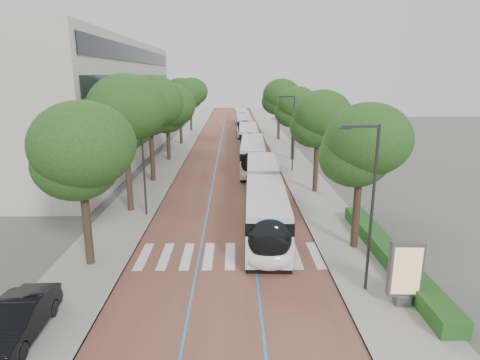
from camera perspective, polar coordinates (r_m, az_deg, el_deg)
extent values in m
plane|color=#51544C|center=(22.81, -1.94, -11.83)|extent=(160.00, 160.00, 0.00)
cube|color=brown|center=(61.26, -1.33, 5.14)|extent=(11.00, 140.00, 0.02)
cube|color=gray|center=(61.76, -8.33, 5.11)|extent=(4.00, 140.00, 0.12)
cube|color=gray|center=(61.65, 5.69, 5.18)|extent=(4.00, 140.00, 0.12)
cube|color=gray|center=(61.54, -6.57, 5.14)|extent=(0.20, 140.00, 0.14)
cube|color=gray|center=(61.46, 3.92, 5.19)|extent=(0.20, 140.00, 0.14)
cube|color=silver|center=(24.26, -13.51, -10.49)|extent=(0.55, 3.60, 0.01)
cube|color=silver|center=(24.02, -10.55, -10.59)|extent=(0.55, 3.60, 0.01)
cube|color=silver|center=(23.85, -7.53, -10.65)|extent=(0.55, 3.60, 0.01)
cube|color=silver|center=(23.74, -4.48, -10.69)|extent=(0.55, 3.60, 0.01)
cube|color=silver|center=(23.69, -1.41, -10.70)|extent=(0.55, 3.60, 0.01)
cube|color=silver|center=(23.71, 1.66, -10.67)|extent=(0.55, 3.60, 0.01)
cube|color=silver|center=(23.80, 4.72, -10.62)|extent=(0.55, 3.60, 0.01)
cube|color=silver|center=(23.95, 7.75, -10.54)|extent=(0.55, 3.60, 0.01)
cube|color=silver|center=(24.17, 10.73, -10.43)|extent=(0.55, 3.60, 0.01)
cube|color=#277BC4|center=(61.28, -2.83, 5.14)|extent=(0.12, 126.00, 0.01)
cube|color=#277BC4|center=(61.26, 0.17, 5.16)|extent=(0.12, 126.00, 0.01)
cube|color=#B6B4A9|center=(52.44, -23.65, 10.02)|extent=(18.00, 40.00, 14.00)
cube|color=black|center=(50.13, -13.54, 6.06)|extent=(0.12, 38.00, 1.60)
cube|color=black|center=(49.77, -13.76, 9.70)|extent=(0.12, 38.00, 1.60)
cube|color=black|center=(49.61, -13.99, 13.38)|extent=(0.12, 38.00, 1.60)
cube|color=black|center=(49.66, -14.21, 16.83)|extent=(0.12, 38.00, 1.60)
cube|color=#194819|center=(24.19, 20.49, -9.84)|extent=(1.20, 14.00, 0.80)
cylinder|color=#2C2C2E|center=(19.50, 18.25, -4.19)|extent=(0.14, 0.14, 8.00)
cube|color=#2C2C2E|center=(18.40, 16.85, 7.32)|extent=(1.70, 0.12, 0.12)
cube|color=#2C2C2E|center=(18.21, 14.72, 7.14)|extent=(0.50, 0.20, 0.10)
cylinder|color=#2C2C2E|center=(43.31, 7.59, 6.53)|extent=(0.14, 0.14, 8.00)
cube|color=#2C2C2E|center=(42.82, 6.68, 11.71)|extent=(1.70, 0.12, 0.12)
cube|color=#2C2C2E|center=(42.74, 5.73, 11.62)|extent=(0.50, 0.20, 0.10)
cylinder|color=#2C2C2E|center=(29.77, -13.59, 2.53)|extent=(0.14, 0.14, 8.00)
cylinder|color=black|center=(23.30, -20.89, -6.38)|extent=(0.44, 0.44, 4.38)
ellipsoid|color=#1F4114|center=(22.25, -21.81, 3.25)|extent=(5.29, 5.29, 4.49)
cylinder|color=black|center=(31.38, -15.53, 0.15)|extent=(0.44, 0.44, 5.18)
ellipsoid|color=#1F4114|center=(30.59, -16.14, 8.73)|extent=(5.70, 5.70, 4.85)
cylinder|color=black|center=(39.95, -12.38, 3.31)|extent=(0.44, 0.44, 5.06)
ellipsoid|color=#1F4114|center=(39.33, -12.75, 9.89)|extent=(5.93, 5.93, 5.04)
cylinder|color=black|center=(49.70, -10.14, 5.20)|extent=(0.44, 0.44, 4.34)
ellipsoid|color=#1F4114|center=(49.21, -10.35, 9.73)|extent=(6.29, 6.29, 5.35)
cylinder|color=black|center=(61.42, -8.41, 7.27)|extent=(0.44, 0.44, 4.80)
ellipsoid|color=#1F4114|center=(61.02, -8.57, 11.33)|extent=(5.80, 5.80, 4.93)
cylinder|color=black|center=(76.22, -6.98, 8.70)|extent=(0.44, 0.44, 4.71)
ellipsoid|color=#1F4114|center=(75.90, -7.09, 11.92)|extent=(5.91, 5.91, 5.02)
cylinder|color=black|center=(24.88, 16.18, -4.70)|extent=(0.44, 0.44, 4.34)
ellipsoid|color=#1F4114|center=(23.91, 16.85, 4.25)|extent=(4.85, 4.85, 4.12)
cylinder|color=black|center=(36.05, 10.74, 1.72)|extent=(0.44, 0.44, 4.49)
ellipsoid|color=#1F4114|center=(35.37, 11.05, 8.18)|extent=(4.96, 4.96, 4.22)
cylinder|color=black|center=(49.59, 7.54, 5.35)|extent=(0.44, 0.44, 4.46)
ellipsoid|color=#1F4114|center=(49.10, 7.70, 10.02)|extent=(4.83, 4.83, 4.11)
cylinder|color=black|center=(65.29, 5.52, 7.74)|extent=(0.44, 0.44, 4.68)
ellipsoid|color=#1F4114|center=(64.91, 5.61, 11.47)|extent=(5.89, 5.89, 5.01)
cylinder|color=black|center=(30.05, 3.38, -1.58)|extent=(2.34, 1.00, 2.30)
cube|color=white|center=(25.34, 3.73, -5.95)|extent=(2.89, 9.46, 1.82)
cube|color=black|center=(24.96, 3.77, -3.50)|extent=(2.92, 9.27, 0.97)
cube|color=silver|center=(24.77, 3.80, -2.09)|extent=(2.83, 9.27, 0.31)
cube|color=black|center=(25.74, 3.69, -8.21)|extent=(2.82, 9.08, 0.35)
cube|color=white|center=(34.34, 3.14, -0.38)|extent=(2.82, 7.84, 1.82)
cube|color=black|center=(34.06, 3.17, 1.47)|extent=(2.86, 7.69, 0.97)
cube|color=silver|center=(33.92, 3.18, 2.53)|extent=(2.77, 7.68, 0.31)
cube|color=black|center=(34.64, 3.12, -2.12)|extent=(2.76, 7.53, 0.35)
ellipsoid|color=black|center=(20.87, 4.24, -8.43)|extent=(2.39, 1.20, 2.28)
ellipsoid|color=white|center=(21.29, 4.18, -11.30)|extent=(2.39, 1.10, 1.14)
cylinder|color=black|center=(23.50, 1.12, -9.64)|extent=(0.34, 1.01, 1.00)
cylinder|color=black|center=(23.60, 6.69, -9.63)|extent=(0.34, 1.01, 1.00)
cylinder|color=black|center=(36.14, 1.26, -0.85)|extent=(0.34, 1.01, 1.00)
cylinder|color=black|center=(36.20, 4.84, -0.87)|extent=(0.34, 1.01, 1.00)
cylinder|color=black|center=(28.47, 1.19, -5.19)|extent=(0.34, 1.01, 1.00)
cylinder|color=black|center=(28.56, 5.75, -5.20)|extent=(0.34, 1.01, 1.00)
cube|color=white|center=(44.33, 1.78, 3.09)|extent=(2.99, 12.09, 1.82)
cube|color=black|center=(44.12, 1.79, 4.54)|extent=(3.02, 11.85, 0.97)
cube|color=silver|center=(44.01, 1.80, 5.36)|extent=(2.93, 11.85, 0.31)
cube|color=black|center=(44.57, 1.77, 1.72)|extent=(2.92, 11.61, 0.35)
ellipsoid|color=black|center=(38.46, 1.83, 2.41)|extent=(2.39, 1.20, 2.28)
ellipsoid|color=white|center=(38.67, 1.82, 0.75)|extent=(2.39, 1.10, 1.14)
cylinder|color=black|center=(41.00, 0.22, 1.04)|extent=(0.34, 1.01, 1.00)
cylinder|color=black|center=(41.01, 3.37, 1.02)|extent=(0.34, 1.01, 1.00)
cylinder|color=black|center=(48.22, 0.40, 3.12)|extent=(0.34, 1.01, 1.00)
cylinder|color=black|center=(48.23, 3.09, 3.10)|extent=(0.34, 1.01, 1.00)
cube|color=white|center=(57.06, 1.18, 5.70)|extent=(2.68, 12.04, 1.82)
cube|color=black|center=(56.89, 1.18, 6.84)|extent=(2.72, 11.80, 0.97)
cube|color=silver|center=(56.80, 1.19, 7.48)|extent=(2.63, 11.80, 0.31)
cube|color=black|center=(57.24, 1.17, 4.63)|extent=(2.62, 11.56, 0.35)
ellipsoid|color=black|center=(51.16, 1.32, 5.50)|extent=(2.37, 1.14, 2.28)
ellipsoid|color=white|center=(51.31, 1.31, 4.23)|extent=(2.36, 1.04, 1.14)
cylinder|color=black|center=(53.62, 0.04, 4.30)|extent=(0.32, 1.00, 1.00)
cylinder|color=black|center=(53.67, 2.46, 4.30)|extent=(0.32, 1.00, 1.00)
cylinder|color=black|center=(60.92, 0.03, 5.56)|extent=(0.32, 1.00, 1.00)
cylinder|color=black|center=(60.96, 2.16, 5.55)|extent=(0.32, 1.00, 1.00)
cube|color=white|center=(70.98, 0.53, 7.48)|extent=(2.62, 12.02, 1.82)
cube|color=black|center=(70.84, 0.53, 8.40)|extent=(2.66, 11.78, 0.97)
cube|color=silver|center=(70.77, 0.53, 8.91)|extent=(2.57, 11.78, 0.31)
cube|color=black|center=(71.12, 0.53, 6.61)|extent=(2.56, 11.54, 0.35)
ellipsoid|color=black|center=(65.08, 0.72, 7.48)|extent=(2.36, 1.12, 2.28)
ellipsoid|color=white|center=(65.19, 0.71, 6.48)|extent=(2.36, 1.02, 1.14)
cylinder|color=black|center=(67.48, -0.33, 6.45)|extent=(0.31, 1.00, 1.00)
cylinder|color=black|center=(67.56, 1.60, 6.46)|extent=(0.31, 1.00, 1.00)
cylinder|color=black|center=(74.81, -0.45, 7.27)|extent=(0.31, 1.00, 1.00)
cylinder|color=black|center=(74.89, 1.30, 7.27)|extent=(0.31, 1.00, 1.00)
cube|color=white|center=(84.52, 0.19, 8.64)|extent=(2.92, 12.08, 1.82)
cube|color=black|center=(84.41, 0.19, 9.41)|extent=(2.95, 11.84, 0.97)
cube|color=silver|center=(84.35, 0.19, 9.85)|extent=(2.86, 11.84, 0.31)
cube|color=black|center=(84.64, 0.19, 7.91)|extent=(2.85, 11.60, 0.35)
ellipsoid|color=black|center=(78.64, 0.42, 8.73)|extent=(2.39, 1.18, 2.28)
ellipsoid|color=white|center=(78.71, 0.42, 7.90)|extent=(2.38, 1.08, 1.14)
cylinder|color=black|center=(80.98, -0.48, 7.84)|extent=(0.33, 1.01, 1.00)
cylinder|color=black|center=(81.11, 1.13, 7.84)|extent=(0.33, 1.01, 1.00)
cylinder|color=black|center=(88.33, -0.69, 8.41)|extent=(0.33, 1.01, 1.00)
cylinder|color=black|center=(88.44, 0.79, 8.42)|extent=(0.33, 1.01, 1.00)
cube|color=#59595B|center=(20.31, 22.03, -15.46)|extent=(0.69, 0.58, 0.45)
cube|color=#59595B|center=(19.62, 22.46, -11.63)|extent=(1.47, 0.45, 2.57)
cube|color=tan|center=(19.44, 22.68, -11.90)|extent=(1.23, 0.07, 2.24)
imported|color=black|center=(18.74, -29.03, -17.03)|extent=(1.79, 4.79, 1.56)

